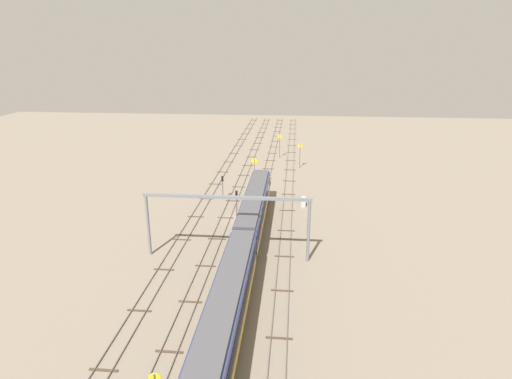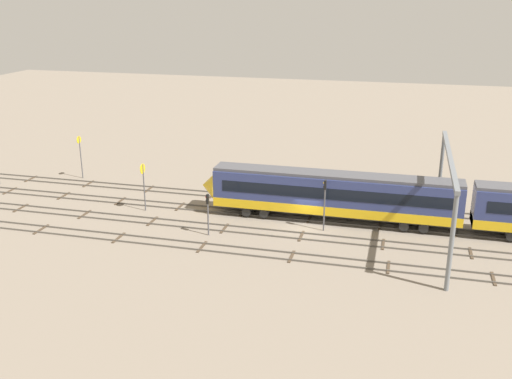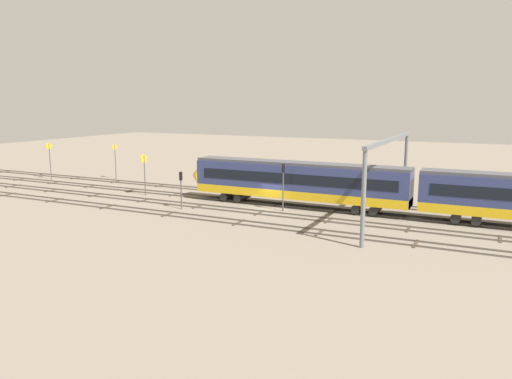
# 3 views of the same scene
# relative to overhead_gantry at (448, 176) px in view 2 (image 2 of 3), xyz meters

# --- Properties ---
(ground_plane) EXTENTS (202.78, 202.78, 0.00)m
(ground_plane) POSITION_rel_overhead_gantry_xyz_m (12.52, -0.02, -6.19)
(ground_plane) COLOR gray
(track_near_foreground) EXTENTS (186.78, 2.40, 0.16)m
(track_near_foreground) POSITION_rel_overhead_gantry_xyz_m (12.52, -6.93, -6.12)
(track_near_foreground) COLOR #59544C
(track_near_foreground) RESTS_ON ground
(track_with_train) EXTENTS (186.78, 2.40, 0.16)m
(track_with_train) POSITION_rel_overhead_gantry_xyz_m (12.52, -2.32, -6.12)
(track_with_train) COLOR #59544C
(track_with_train) RESTS_ON ground
(track_middle) EXTENTS (186.78, 2.40, 0.16)m
(track_middle) POSITION_rel_overhead_gantry_xyz_m (12.52, 2.29, -6.12)
(track_middle) COLOR #59544C
(track_middle) RESTS_ON ground
(track_second_far) EXTENTS (186.78, 2.40, 0.16)m
(track_second_far) POSITION_rel_overhead_gantry_xyz_m (12.52, 6.89, -6.12)
(track_second_far) COLOR #59544C
(track_second_far) RESTS_ON ground
(overhead_gantry) EXTENTS (0.40, 20.03, 8.04)m
(overhead_gantry) POSITION_rel_overhead_gantry_xyz_m (0.00, 0.00, 0.00)
(overhead_gantry) COLOR slate
(overhead_gantry) RESTS_ON ground
(speed_sign_mid_trackside) EXTENTS (0.14, 0.89, 5.25)m
(speed_sign_mid_trackside) POSITION_rel_overhead_gantry_xyz_m (41.66, -8.91, -2.81)
(speed_sign_mid_trackside) COLOR #4C4C51
(speed_sign_mid_trackside) RESTS_ON ground
(speed_sign_distant_end) EXTENTS (0.14, 1.07, 5.06)m
(speed_sign_distant_end) POSITION_rel_overhead_gantry_xyz_m (29.45, -0.43, -2.79)
(speed_sign_distant_end) COLOR #4C4C51
(speed_sign_distant_end) RESTS_ON ground
(signal_light_trackside_approach) EXTENTS (0.31, 0.32, 5.02)m
(signal_light_trackside_approach) POSITION_rel_overhead_gantry_xyz_m (10.74, 0.33, -2.93)
(signal_light_trackside_approach) COLOR #4C4C51
(signal_light_trackside_approach) RESTS_ON ground
(signal_light_trackside_departure) EXTENTS (0.31, 0.32, 4.03)m
(signal_light_trackside_departure) POSITION_rel_overhead_gantry_xyz_m (20.97, 4.12, -3.53)
(signal_light_trackside_departure) COLOR #4C4C51
(signal_light_trackside_departure) RESTS_ON ground
(relay_cabinet) EXTENTS (1.22, 0.68, 1.52)m
(relay_cabinet) POSITION_rel_overhead_gantry_xyz_m (18.67, -9.44, -5.43)
(relay_cabinet) COLOR #B2B7BC
(relay_cabinet) RESTS_ON ground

